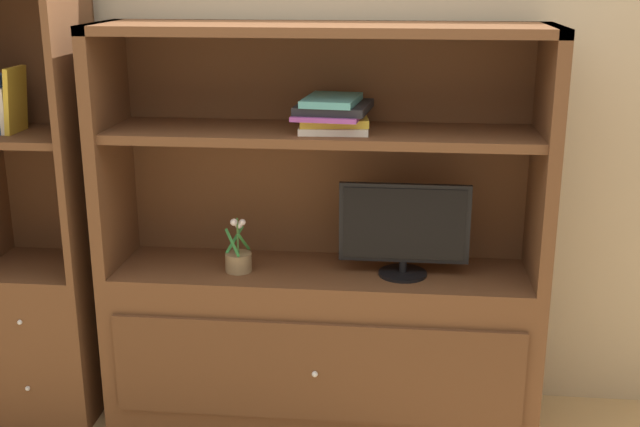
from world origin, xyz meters
TOP-DOWN VIEW (x-y plane):
  - painted_rear_wall at (0.00, 0.75)m, footprint 6.00×0.10m
  - media_console at (0.00, 0.41)m, footprint 1.74×0.48m
  - tv_monitor at (0.33, 0.37)m, footprint 0.51×0.19m
  - potted_plant at (-0.33, 0.35)m, footprint 0.11×0.11m
  - magazine_stack at (0.04, 0.40)m, footprint 0.30×0.35m
  - bookshelf_tall at (-1.19, 0.41)m, footprint 0.47×0.45m

SIDE VIEW (x-z plane):
  - media_console at x=0.00m, z-range -0.30..1.35m
  - bookshelf_tall at x=-1.19m, z-range -0.33..1.54m
  - potted_plant at x=-0.33m, z-range 0.62..0.85m
  - tv_monitor at x=0.33m, z-range 0.69..1.06m
  - magazine_stack at x=0.04m, z-range 1.25..1.38m
  - painted_rear_wall at x=0.00m, z-range 0.00..2.80m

